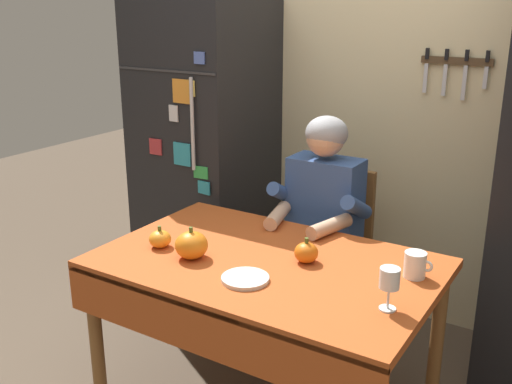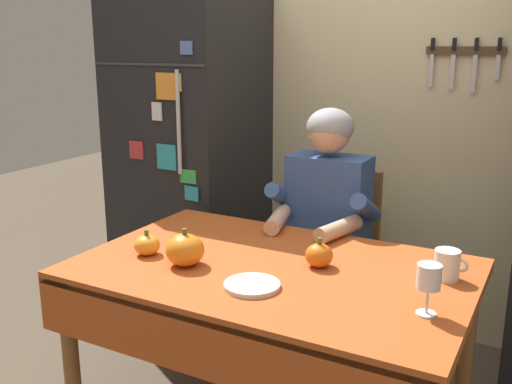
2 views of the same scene
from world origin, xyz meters
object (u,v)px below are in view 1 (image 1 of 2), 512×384
Objects in this scene: chair_behind_person at (333,247)px; wine_glass at (390,280)px; pumpkin_large at (191,245)px; pumpkin_small at (160,239)px; refrigerator at (206,152)px; coffee_mug at (415,265)px; serving_tray at (245,279)px; pumpkin_medium at (306,252)px; dining_table at (263,280)px; seated_person at (319,218)px.

chair_behind_person is 5.87× the size of wine_glass.
pumpkin_large reaches higher than pumpkin_small.
coffee_mug is (1.53, -0.69, -0.11)m from refrigerator.
coffee_mug is 0.61× the size of serving_tray.
serving_tray is (-0.12, -0.28, -0.04)m from pumpkin_medium.
serving_tray is (0.50, -0.08, -0.03)m from pumpkin_small.
pumpkin_small is 0.53× the size of serving_tray.
chair_behind_person is at bearing 94.26° from serving_tray.
wine_glass is at bearing -55.49° from chair_behind_person.
pumpkin_large reaches higher than serving_tray.
pumpkin_small is (0.48, -0.99, -0.12)m from refrigerator.
refrigerator is 11.35× the size of wine_glass.
chair_behind_person is (0.91, -0.09, -0.39)m from refrigerator.
pumpkin_large is at bearing -56.36° from refrigerator.
refrigerator reaches higher than pumpkin_small.
pumpkin_medium is at bearing 17.77° from pumpkin_small.
chair_behind_person is (-0.04, 0.79, -0.14)m from dining_table.
seated_person is 10.96× the size of coffee_mug.
dining_table is 0.34m from pumpkin_large.
refrigerator is 1.82m from wine_glass.
wine_glass is 0.86m from pumpkin_large.
refrigerator is 12.88× the size of pumpkin_large.
pumpkin_medium is at bearing 66.34° from serving_tray.
refrigerator is 1.68m from coffee_mug.
chair_behind_person is 0.91m from coffee_mug.
refrigerator is 1.11m from pumpkin_small.
dining_table is 8.83× the size of wine_glass.
chair_behind_person is 0.99m from pumpkin_large.
pumpkin_large is 0.74× the size of serving_tray.
pumpkin_medium is (0.19, -0.70, 0.27)m from chair_behind_person.
wine_glass is 0.85× the size of serving_tray.
pumpkin_small is 0.51m from serving_tray.
refrigerator is 16.62× the size of pumpkin_medium.
pumpkin_small is at bearing 171.00° from serving_tray.
dining_table is 0.62m from wine_glass.
pumpkin_large is (0.67, -1.01, -0.10)m from refrigerator.
pumpkin_small is at bearing 179.79° from wine_glass.
wine_glass is (1.53, -0.99, -0.05)m from refrigerator.
refrigerator is 0.99m from chair_behind_person.
wine_glass reaches higher than dining_table.
serving_tray is at bearing -80.86° from dining_table.
refrigerator is 1.32m from dining_table.
refrigerator is at bearing 115.95° from pumpkin_small.
pumpkin_medium is at bearing 154.63° from wine_glass.
pumpkin_small is (-1.05, 0.00, -0.08)m from wine_glass.
dining_table is at bearing 169.12° from wine_glass.
serving_tray is (0.03, -0.19, 0.09)m from dining_table.
pumpkin_medium is at bearing 31.05° from dining_table.
refrigerator is 9.59× the size of serving_tray.
dining_table is 14.20× the size of pumpkin_small.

